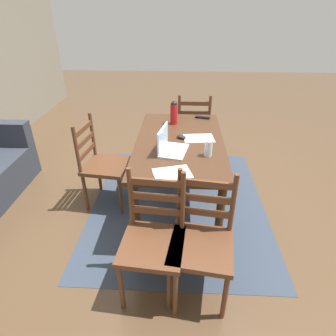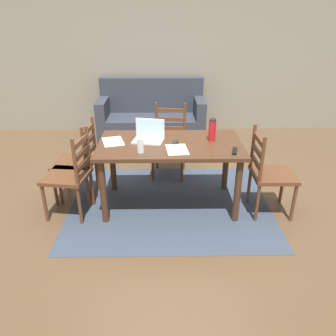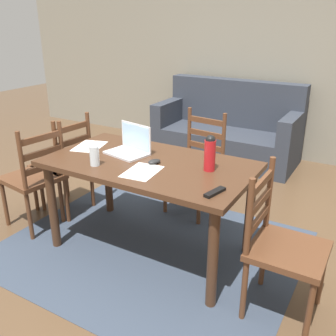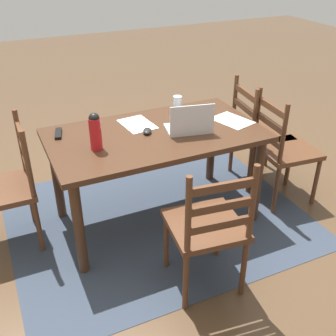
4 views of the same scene
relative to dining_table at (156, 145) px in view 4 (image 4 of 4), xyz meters
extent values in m
plane|color=brown|center=(0.00, 0.00, -0.65)|extent=(14.00, 14.00, 0.00)
cube|color=#333D4C|center=(0.00, 0.00, -0.65)|extent=(2.27, 1.86, 0.01)
cube|color=#422819|center=(0.00, 0.00, 0.08)|extent=(1.54, 0.86, 0.04)
cylinder|color=#422819|center=(-0.69, -0.35, -0.30)|extent=(0.07, 0.07, 0.71)
cylinder|color=#422819|center=(0.69, -0.35, -0.30)|extent=(0.07, 0.07, 0.71)
cylinder|color=#422819|center=(-0.69, 0.35, -0.30)|extent=(0.07, 0.07, 0.71)
cylinder|color=#422819|center=(0.69, 0.35, -0.30)|extent=(0.07, 0.07, 0.71)
cube|color=#56331E|center=(-1.10, 0.17, -0.20)|extent=(0.48, 0.48, 0.04)
cylinder|color=#56331E|center=(-1.31, 0.00, -0.44)|extent=(0.04, 0.04, 0.43)
cylinder|color=#56331E|center=(-1.27, 0.38, -0.44)|extent=(0.04, 0.04, 0.43)
cylinder|color=#56331E|center=(-0.93, -0.04, -0.44)|extent=(0.04, 0.04, 0.43)
cylinder|color=#56331E|center=(-0.89, 0.34, -0.44)|extent=(0.04, 0.04, 0.43)
cylinder|color=#56331E|center=(-0.92, -0.04, 0.05)|extent=(0.04, 0.04, 0.50)
cylinder|color=#56331E|center=(-0.88, 0.34, 0.05)|extent=(0.04, 0.04, 0.50)
cube|color=#56331E|center=(-0.90, 0.15, -0.05)|extent=(0.06, 0.36, 0.05)
cube|color=#56331E|center=(-0.90, 0.15, 0.07)|extent=(0.06, 0.36, 0.05)
cube|color=#56331E|center=(-0.90, 0.15, 0.20)|extent=(0.06, 0.36, 0.05)
cube|color=#56331E|center=(1.10, -0.17, -0.20)|extent=(0.44, 0.44, 0.04)
cylinder|color=#56331E|center=(0.91, 0.02, -0.44)|extent=(0.04, 0.04, 0.43)
cylinder|color=#56331E|center=(0.91, -0.36, -0.44)|extent=(0.04, 0.04, 0.43)
cylinder|color=#56331E|center=(0.90, 0.02, 0.05)|extent=(0.04, 0.04, 0.50)
cylinder|color=#56331E|center=(0.90, -0.36, 0.05)|extent=(0.04, 0.04, 0.50)
cube|color=#56331E|center=(0.90, -0.17, -0.05)|extent=(0.03, 0.36, 0.05)
cube|color=#56331E|center=(0.90, -0.17, 0.07)|extent=(0.03, 0.36, 0.05)
cube|color=#56331E|center=(0.90, -0.17, 0.20)|extent=(0.03, 0.36, 0.05)
cube|color=#56331E|center=(-1.10, -0.17, -0.20)|extent=(0.50, 0.50, 0.04)
cylinder|color=#56331E|center=(-1.32, -0.33, -0.44)|extent=(0.04, 0.04, 0.43)
cylinder|color=#56331E|center=(-1.26, 0.04, -0.44)|extent=(0.04, 0.04, 0.43)
cylinder|color=#56331E|center=(-0.94, -0.39, -0.44)|extent=(0.04, 0.04, 0.43)
cylinder|color=#56331E|center=(-0.89, -0.01, -0.44)|extent=(0.04, 0.04, 0.43)
cylinder|color=#56331E|center=(-0.93, -0.39, 0.05)|extent=(0.04, 0.04, 0.50)
cylinder|color=#56331E|center=(-0.88, -0.01, 0.05)|extent=(0.04, 0.04, 0.50)
cube|color=#56331E|center=(-0.90, -0.20, -0.05)|extent=(0.07, 0.36, 0.05)
cube|color=#56331E|center=(-0.90, -0.20, 0.07)|extent=(0.07, 0.36, 0.05)
cube|color=#56331E|center=(-0.90, -0.20, 0.20)|extent=(0.07, 0.36, 0.05)
cube|color=#56331E|center=(0.00, 0.76, -0.20)|extent=(0.49, 0.49, 0.04)
cylinder|color=#56331E|center=(0.17, 0.55, -0.44)|extent=(0.04, 0.04, 0.43)
cylinder|color=#56331E|center=(-0.21, 0.59, -0.44)|extent=(0.04, 0.04, 0.43)
cylinder|color=#56331E|center=(0.21, 0.92, -0.44)|extent=(0.04, 0.04, 0.43)
cylinder|color=#56331E|center=(-0.17, 0.97, -0.44)|extent=(0.04, 0.04, 0.43)
cylinder|color=#56331E|center=(0.21, 0.93, 0.05)|extent=(0.04, 0.04, 0.50)
cylinder|color=#56331E|center=(-0.16, 0.98, 0.05)|extent=(0.04, 0.04, 0.50)
cube|color=#56331E|center=(0.02, 0.96, -0.05)|extent=(0.36, 0.07, 0.05)
cube|color=#56331E|center=(0.02, 0.96, 0.07)|extent=(0.36, 0.07, 0.05)
cube|color=#56331E|center=(0.02, 0.96, 0.20)|extent=(0.36, 0.07, 0.05)
cube|color=silver|center=(-0.24, 0.05, 0.11)|extent=(0.36, 0.28, 0.02)
cube|color=silver|center=(-0.22, 0.15, 0.22)|extent=(0.32, 0.08, 0.21)
cube|color=#A5CCEA|center=(-0.22, 0.15, 0.22)|extent=(0.29, 0.06, 0.19)
cylinder|color=red|center=(0.46, 0.07, 0.21)|extent=(0.08, 0.08, 0.22)
sphere|color=black|center=(0.46, 0.07, 0.32)|extent=(0.07, 0.07, 0.07)
cylinder|color=silver|center=(-0.30, -0.25, 0.17)|extent=(0.07, 0.07, 0.15)
ellipsoid|color=black|center=(0.06, -0.01, 0.12)|extent=(0.10, 0.12, 0.03)
cube|color=black|center=(0.64, -0.25, 0.11)|extent=(0.08, 0.18, 0.02)
cube|color=white|center=(0.07, -0.19, 0.10)|extent=(0.24, 0.32, 0.00)
cube|color=white|center=(-0.62, 0.05, 0.10)|extent=(0.28, 0.34, 0.00)
camera|label=1|loc=(-2.54, -0.01, 1.27)|focal=30.33mm
camera|label=2|loc=(-0.07, -3.31, 1.37)|focal=35.35mm
camera|label=3|loc=(1.44, -2.19, 1.10)|focal=40.44mm
camera|label=4|loc=(1.05, 2.48, 1.36)|focal=43.94mm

